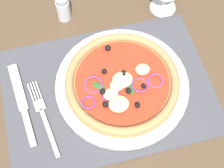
{
  "coord_description": "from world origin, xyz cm",
  "views": [
    {
      "loc": [
        -7.3,
        -32.14,
        66.98
      ],
      "look_at": [
        0.96,
        0.0,
        2.78
      ],
      "focal_mm": 54.96,
      "sensor_mm": 36.0,
      "label": 1
    }
  ],
  "objects_px": {
    "fork": "(43,114)",
    "pepper_shaker": "(63,9)",
    "pizza": "(123,84)",
    "plate": "(123,87)",
    "knife": "(22,103)"
  },
  "relations": [
    {
      "from": "plate",
      "to": "fork",
      "type": "relative_size",
      "value": 1.6
    },
    {
      "from": "pizza",
      "to": "plate",
      "type": "bearing_deg",
      "value": 50.31
    },
    {
      "from": "plate",
      "to": "pizza",
      "type": "height_order",
      "value": "pizza"
    },
    {
      "from": "fork",
      "to": "pepper_shaker",
      "type": "distance_m",
      "value": 0.26
    },
    {
      "from": "pepper_shaker",
      "to": "fork",
      "type": "bearing_deg",
      "value": -110.77
    },
    {
      "from": "fork",
      "to": "pepper_shaker",
      "type": "height_order",
      "value": "pepper_shaker"
    },
    {
      "from": "fork",
      "to": "knife",
      "type": "distance_m",
      "value": 0.05
    },
    {
      "from": "plate",
      "to": "knife",
      "type": "xyz_separation_m",
      "value": [
        -0.22,
        0.02,
        -0.0
      ]
    },
    {
      "from": "pizza",
      "to": "knife",
      "type": "relative_size",
      "value": 1.22
    },
    {
      "from": "plate",
      "to": "pepper_shaker",
      "type": "xyz_separation_m",
      "value": [
        -0.09,
        0.23,
        0.02
      ]
    },
    {
      "from": "plate",
      "to": "knife",
      "type": "distance_m",
      "value": 0.22
    },
    {
      "from": "pizza",
      "to": "fork",
      "type": "relative_size",
      "value": 1.36
    },
    {
      "from": "plate",
      "to": "pizza",
      "type": "distance_m",
      "value": 0.02
    },
    {
      "from": "knife",
      "to": "pizza",
      "type": "bearing_deg",
      "value": -101.22
    },
    {
      "from": "knife",
      "to": "pepper_shaker",
      "type": "bearing_deg",
      "value": -38.09
    }
  ]
}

